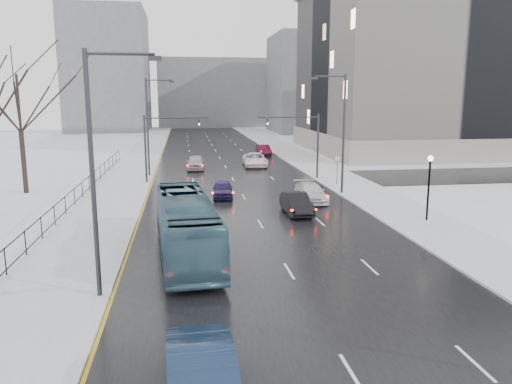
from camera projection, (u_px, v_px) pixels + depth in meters
name	position (u px, v px, depth m)	size (l,w,h in m)	color
road	(224.00, 165.00, 60.65)	(16.00, 150.00, 0.04)	black
cross_road	(234.00, 181.00, 48.99)	(130.00, 10.00, 0.04)	black
sidewalk_left	(136.00, 166.00, 59.15)	(5.00, 150.00, 0.16)	silver
sidewalk_right	(308.00, 163.00, 62.12)	(5.00, 150.00, 0.16)	silver
park_strip	(52.00, 168.00, 57.82)	(14.00, 150.00, 0.12)	white
tree_park_e	(27.00, 194.00, 42.53)	(9.45, 9.45, 13.50)	black
iron_fence	(46.00, 222.00, 29.49)	(0.06, 70.00, 1.30)	black
streetlight_r_mid	(341.00, 128.00, 41.31)	(2.95, 0.25, 10.00)	#2D2D33
streetlight_l_near	(98.00, 164.00, 19.57)	(2.95, 0.25, 10.00)	#2D2D33
streetlight_l_far	(150.00, 122.00, 50.66)	(2.95, 0.25, 10.00)	#2D2D33
lamppost_r_mid	(429.00, 178.00, 32.50)	(0.36, 0.36, 4.28)	black
mast_signal_right	(307.00, 138.00, 49.25)	(6.10, 0.33, 6.50)	#2D2D33
mast_signal_left	(157.00, 140.00, 47.18)	(6.10, 0.33, 6.50)	#2D2D33
no_uturn_sign	(337.00, 161.00, 45.97)	(0.60, 0.06, 2.70)	#2D2D33
civic_building	(448.00, 76.00, 75.14)	(41.00, 31.00, 24.80)	gray
bldg_far_right	(324.00, 84.00, 115.97)	(24.00, 20.00, 22.00)	slate
bldg_far_left	(108.00, 71.00, 118.06)	(18.00, 22.00, 28.00)	slate
bldg_far_center	(214.00, 93.00, 137.25)	(30.00, 18.00, 18.00)	slate
sedan_left_near	(202.00, 382.00, 12.97)	(1.82, 5.21, 1.72)	#172845
bus	(186.00, 226.00, 25.66)	(2.67, 11.40, 3.18)	#3B5F72
sedan_center_near	(223.00, 189.00, 40.87)	(1.60, 3.99, 1.36)	#21194C
sedan_right_near	(296.00, 204.00, 35.14)	(1.57, 4.49, 1.48)	black
sedan_right_cross	(255.00, 160.00, 58.94)	(2.64, 5.72, 1.59)	white
sedan_right_far	(310.00, 192.00, 39.41)	(1.99, 4.89, 1.42)	silver
sedan_center_far	(196.00, 162.00, 56.50)	(1.91, 4.75, 1.62)	#B5B3B8
sedan_right_distant	(264.00, 150.00, 70.18)	(1.52, 4.37, 1.44)	#560E28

